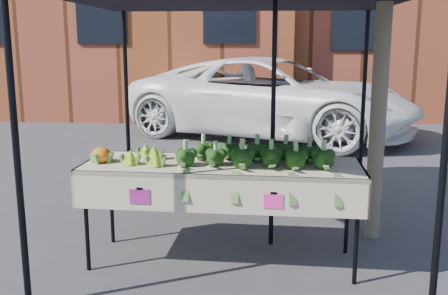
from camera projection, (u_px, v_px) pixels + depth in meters
ground at (220, 267)px, 4.50m from camera, size 90.00×90.00×0.00m
table at (222, 213)px, 4.54m from camera, size 2.43×0.89×0.90m
canopy at (236, 103)px, 4.86m from camera, size 3.16×3.16×2.74m
broccoli_heap at (254, 151)px, 4.43m from camera, size 1.34×0.54×0.23m
romanesco_cluster at (147, 151)px, 4.52m from camera, size 0.40×0.54×0.17m
cauliflower_pair at (101, 154)px, 4.47m from camera, size 0.17×0.17×0.16m
street_tree at (385, 7)px, 4.78m from camera, size 2.28×2.28×4.50m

